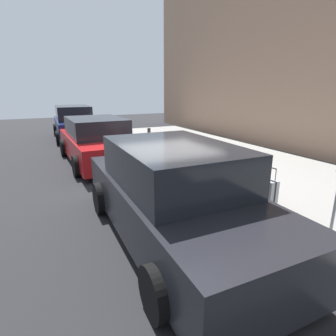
# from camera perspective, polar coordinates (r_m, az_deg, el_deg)

# --- Properties ---
(ground_plane) EXTENTS (40.00, 40.00, 0.00)m
(ground_plane) POSITION_cam_1_polar(r_m,az_deg,el_deg) (8.15, -0.00, -1.37)
(ground_plane) COLOR black
(sidewalk_curb) EXTENTS (18.00, 5.00, 0.14)m
(sidewalk_curb) POSITION_cam_1_polar(r_m,az_deg,el_deg) (9.47, 13.66, 1.11)
(sidewalk_curb) COLOR gray
(sidewalk_curb) RESTS_ON ground_plane
(suitcase_silver_0) EXTENTS (0.36, 0.24, 0.89)m
(suitcase_silver_0) POSITION_cam_1_polar(r_m,az_deg,el_deg) (5.76, 20.07, -5.24)
(suitcase_silver_0) COLOR #9EA0A8
(suitcase_silver_0) RESTS_ON sidewalk_curb
(suitcase_maroon_1) EXTENTS (0.51, 0.29, 0.70)m
(suitcase_maroon_1) POSITION_cam_1_polar(r_m,az_deg,el_deg) (6.17, 17.23, -3.46)
(suitcase_maroon_1) COLOR maroon
(suitcase_maroon_1) RESTS_ON sidewalk_curb
(suitcase_teal_2) EXTENTS (0.46, 0.26, 0.87)m
(suitcase_teal_2) POSITION_cam_1_polar(r_m,az_deg,el_deg) (6.52, 13.15, -2.55)
(suitcase_teal_2) COLOR #0F606B
(suitcase_teal_2) RESTS_ON sidewalk_curb
(suitcase_olive_3) EXTENTS (0.41, 0.22, 0.85)m
(suitcase_olive_3) POSITION_cam_1_polar(r_m,az_deg,el_deg) (6.88, 10.09, -1.29)
(suitcase_olive_3) COLOR #59601E
(suitcase_olive_3) RESTS_ON sidewalk_curb
(suitcase_black_4) EXTENTS (0.39, 0.21, 0.80)m
(suitcase_black_4) POSITION_cam_1_polar(r_m,az_deg,el_deg) (7.31, 8.52, 0.54)
(suitcase_black_4) COLOR black
(suitcase_black_4) RESTS_ON sidewalk_curb
(suitcase_navy_5) EXTENTS (0.40, 0.25, 0.96)m
(suitcase_navy_5) POSITION_cam_1_polar(r_m,az_deg,el_deg) (7.71, 6.49, 1.42)
(suitcase_navy_5) COLOR navy
(suitcase_navy_5) RESTS_ON sidewalk_curb
(suitcase_red_6) EXTENTS (0.48, 0.20, 0.82)m
(suitcase_red_6) POSITION_cam_1_polar(r_m,az_deg,el_deg) (8.12, 3.79, 1.65)
(suitcase_red_6) COLOR red
(suitcase_red_6) RESTS_ON sidewalk_curb
(suitcase_silver_7) EXTENTS (0.45, 0.26, 0.79)m
(suitcase_silver_7) POSITION_cam_1_polar(r_m,az_deg,el_deg) (8.57, 1.90, 3.01)
(suitcase_silver_7) COLOR #9EA0A8
(suitcase_silver_7) RESTS_ON sidewalk_curb
(suitcase_maroon_8) EXTENTS (0.42, 0.25, 0.90)m
(suitcase_maroon_8) POSITION_cam_1_polar(r_m,az_deg,el_deg) (9.07, 0.76, 3.63)
(suitcase_maroon_8) COLOR maroon
(suitcase_maroon_8) RESTS_ON sidewalk_curb
(fire_hydrant) EXTENTS (0.39, 0.21, 0.71)m
(fire_hydrant) POSITION_cam_1_polar(r_m,az_deg,el_deg) (9.84, -1.78, 4.76)
(fire_hydrant) COLOR #D89E0C
(fire_hydrant) RESTS_ON sidewalk_curb
(bollard_post) EXTENTS (0.12, 0.12, 0.93)m
(bollard_post) POSITION_cam_1_polar(r_m,az_deg,el_deg) (10.31, -3.96, 5.79)
(bollard_post) COLOR #333338
(bollard_post) RESTS_ON sidewalk_curb
(parked_car_charcoal_0) EXTENTS (4.81, 2.15, 1.63)m
(parked_car_charcoal_0) POSITION_cam_1_polar(r_m,az_deg,el_deg) (4.52, 1.08, -5.76)
(parked_car_charcoal_0) COLOR black
(parked_car_charcoal_0) RESTS_ON ground_plane
(parked_car_red_1) EXTENTS (4.70, 2.16, 1.53)m
(parked_car_red_1) POSITION_cam_1_polar(r_m,az_deg,el_deg) (9.74, -14.63, 5.39)
(parked_car_red_1) COLOR #AD1619
(parked_car_red_1) RESTS_ON ground_plane
(parked_car_navy_2) EXTENTS (4.71, 2.11, 1.66)m
(parked_car_navy_2) POSITION_cam_1_polar(r_m,az_deg,el_deg) (14.90, -19.08, 8.81)
(parked_car_navy_2) COLOR #141E4C
(parked_car_navy_2) RESTS_ON ground_plane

